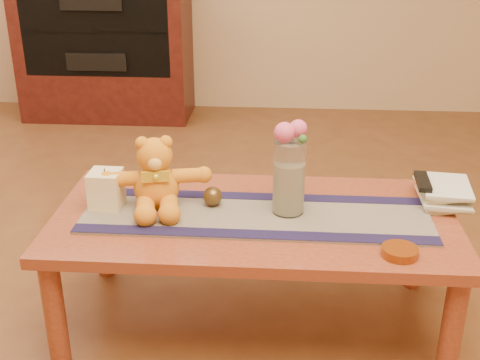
# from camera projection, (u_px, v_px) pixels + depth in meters

# --- Properties ---
(floor) EXTENTS (5.50, 5.50, 0.00)m
(floor) POSITION_uv_depth(u_px,v_px,m) (253.00, 321.00, 2.34)
(floor) COLOR brown
(floor) RESTS_ON ground
(coffee_table_top) EXTENTS (1.40, 0.70, 0.04)m
(coffee_table_top) POSITION_uv_depth(u_px,v_px,m) (254.00, 220.00, 2.17)
(coffee_table_top) COLOR maroon
(coffee_table_top) RESTS_ON floor
(table_leg_fl) EXTENTS (0.07, 0.07, 0.41)m
(table_leg_fl) POSITION_uv_depth(u_px,v_px,m) (55.00, 315.00, 2.03)
(table_leg_fl) COLOR maroon
(table_leg_fl) RESTS_ON floor
(table_leg_fr) EXTENTS (0.07, 0.07, 0.41)m
(table_leg_fr) POSITION_uv_depth(u_px,v_px,m) (452.00, 332.00, 1.95)
(table_leg_fr) COLOR maroon
(table_leg_fr) RESTS_ON floor
(table_leg_bl) EXTENTS (0.07, 0.07, 0.41)m
(table_leg_bl) POSITION_uv_depth(u_px,v_px,m) (103.00, 231.00, 2.56)
(table_leg_bl) COLOR maroon
(table_leg_bl) RESTS_ON floor
(table_leg_br) EXTENTS (0.07, 0.07, 0.41)m
(table_leg_br) POSITION_uv_depth(u_px,v_px,m) (417.00, 242.00, 2.48)
(table_leg_br) COLOR maroon
(table_leg_br) RESTS_ON floor
(persian_runner) EXTENTS (1.20, 0.36, 0.01)m
(persian_runner) POSITION_uv_depth(u_px,v_px,m) (256.00, 215.00, 2.14)
(persian_runner) COLOR #1D1844
(persian_runner) RESTS_ON coffee_table_top
(runner_border_near) EXTENTS (1.20, 0.07, 0.00)m
(runner_border_near) POSITION_uv_depth(u_px,v_px,m) (254.00, 234.00, 2.01)
(runner_border_near) COLOR #171238
(runner_border_near) RESTS_ON persian_runner
(runner_border_far) EXTENTS (1.20, 0.07, 0.00)m
(runner_border_far) POSITION_uv_depth(u_px,v_px,m) (258.00, 196.00, 2.27)
(runner_border_far) COLOR #171238
(runner_border_far) RESTS_ON persian_runner
(teddy_bear) EXTENTS (0.42, 0.37, 0.25)m
(teddy_bear) POSITION_uv_depth(u_px,v_px,m) (156.00, 173.00, 2.16)
(teddy_bear) COLOR orange
(teddy_bear) RESTS_ON persian_runner
(pillar_candle) EXTENTS (0.11, 0.11, 0.13)m
(pillar_candle) POSITION_uv_depth(u_px,v_px,m) (106.00, 189.00, 2.18)
(pillar_candle) COLOR beige
(pillar_candle) RESTS_ON persian_runner
(candle_wick) EXTENTS (0.00, 0.00, 0.01)m
(candle_wick) POSITION_uv_depth(u_px,v_px,m) (104.00, 170.00, 2.15)
(candle_wick) COLOR black
(candle_wick) RESTS_ON pillar_candle
(glass_vase) EXTENTS (0.11, 0.11, 0.26)m
(glass_vase) POSITION_uv_depth(u_px,v_px,m) (289.00, 177.00, 2.11)
(glass_vase) COLOR silver
(glass_vase) RESTS_ON persian_runner
(potpourri_fill) EXTENTS (0.09, 0.09, 0.18)m
(potpourri_fill) POSITION_uv_depth(u_px,v_px,m) (289.00, 188.00, 2.12)
(potpourri_fill) COLOR beige
(potpourri_fill) RESTS_ON glass_vase
(rose_left) EXTENTS (0.07, 0.07, 0.07)m
(rose_left) POSITION_uv_depth(u_px,v_px,m) (285.00, 132.00, 2.03)
(rose_left) COLOR #DC4D80
(rose_left) RESTS_ON glass_vase
(rose_right) EXTENTS (0.06, 0.06, 0.06)m
(rose_right) POSITION_uv_depth(u_px,v_px,m) (298.00, 128.00, 2.04)
(rose_right) COLOR #DC4D80
(rose_right) RESTS_ON glass_vase
(blue_flower_back) EXTENTS (0.04, 0.04, 0.04)m
(blue_flower_back) POSITION_uv_depth(u_px,v_px,m) (293.00, 130.00, 2.08)
(blue_flower_back) COLOR #454997
(blue_flower_back) RESTS_ON glass_vase
(blue_flower_side) EXTENTS (0.04, 0.04, 0.04)m
(blue_flower_side) POSITION_uv_depth(u_px,v_px,m) (281.00, 134.00, 2.07)
(blue_flower_side) COLOR #454997
(blue_flower_side) RESTS_ON glass_vase
(leaf_sprig) EXTENTS (0.03, 0.03, 0.03)m
(leaf_sprig) POSITION_uv_depth(u_px,v_px,m) (303.00, 139.00, 2.03)
(leaf_sprig) COLOR #33662D
(leaf_sprig) RESTS_ON glass_vase
(bronze_ball) EXTENTS (0.08, 0.08, 0.07)m
(bronze_ball) POSITION_uv_depth(u_px,v_px,m) (213.00, 196.00, 2.19)
(bronze_ball) COLOR #533C1B
(bronze_ball) RESTS_ON persian_runner
(book_bottom) EXTENTS (0.17, 0.22, 0.02)m
(book_bottom) POSITION_uv_depth(u_px,v_px,m) (420.00, 199.00, 2.25)
(book_bottom) COLOR beige
(book_bottom) RESTS_ON coffee_table_top
(book_lower) EXTENTS (0.20, 0.25, 0.02)m
(book_lower) POSITION_uv_depth(u_px,v_px,m) (422.00, 195.00, 2.24)
(book_lower) COLOR beige
(book_lower) RESTS_ON book_bottom
(book_upper) EXTENTS (0.18, 0.23, 0.02)m
(book_upper) POSITION_uv_depth(u_px,v_px,m) (419.00, 189.00, 2.24)
(book_upper) COLOR beige
(book_upper) RESTS_ON book_lower
(book_top) EXTENTS (0.19, 0.24, 0.02)m
(book_top) POSITION_uv_depth(u_px,v_px,m) (423.00, 185.00, 2.22)
(book_top) COLOR beige
(book_top) RESTS_ON book_upper
(tv_remote) EXTENTS (0.05, 0.16, 0.02)m
(tv_remote) POSITION_uv_depth(u_px,v_px,m) (423.00, 181.00, 2.21)
(tv_remote) COLOR black
(tv_remote) RESTS_ON book_top
(amber_dish) EXTENTS (0.11, 0.11, 0.03)m
(amber_dish) POSITION_uv_depth(u_px,v_px,m) (400.00, 252.00, 1.89)
(amber_dish) COLOR #BF5914
(amber_dish) RESTS_ON coffee_table_top
(media_cabinet) EXTENTS (1.20, 0.50, 1.10)m
(media_cabinet) POSITION_uv_depth(u_px,v_px,m) (105.00, 42.00, 4.46)
(media_cabinet) COLOR black
(media_cabinet) RESTS_ON floor
(cabinet_cavity) EXTENTS (1.02, 0.03, 0.61)m
(cabinet_cavity) POSITION_uv_depth(u_px,v_px,m) (95.00, 32.00, 4.20)
(cabinet_cavity) COLOR black
(cabinet_cavity) RESTS_ON media_cabinet
(cabinet_shelf) EXTENTS (1.02, 0.20, 0.02)m
(cabinet_shelf) POSITION_uv_depth(u_px,v_px,m) (98.00, 30.00, 4.28)
(cabinet_shelf) COLOR black
(cabinet_shelf) RESTS_ON media_cabinet
(stereo_upper) EXTENTS (0.42, 0.28, 0.10)m
(stereo_upper) POSITION_uv_depth(u_px,v_px,m) (96.00, 0.00, 4.22)
(stereo_upper) COLOR black
(stereo_upper) RESTS_ON media_cabinet
(stereo_lower) EXTENTS (0.42, 0.28, 0.12)m
(stereo_lower) POSITION_uv_depth(u_px,v_px,m) (102.00, 58.00, 4.38)
(stereo_lower) COLOR black
(stereo_lower) RESTS_ON media_cabinet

